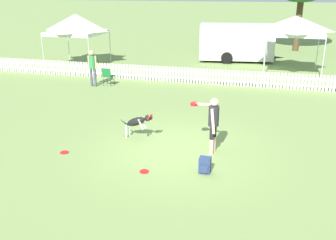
{
  "coord_description": "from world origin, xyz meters",
  "views": [
    {
      "loc": [
        2.21,
        -9.29,
        4.24
      ],
      "look_at": [
        -0.38,
        0.25,
        0.73
      ],
      "focal_mm": 40.0,
      "sensor_mm": 36.0,
      "label": 1
    }
  ],
  "objects": [
    {
      "name": "ground_plane",
      "position": [
        0.0,
        0.0,
        0.0
      ],
      "size": [
        240.0,
        240.0,
        0.0
      ],
      "primitive_type": "plane",
      "color": "olive"
    },
    {
      "name": "folding_chair_blue_left",
      "position": [
        -4.83,
        6.13,
        0.49
      ],
      "size": [
        0.45,
        0.47,
        0.82
      ],
      "rotation": [
        0.0,
        0.0,
        3.09
      ],
      "color": "#333338",
      "rests_on": "ground_plane"
    },
    {
      "name": "backpack_on_grass",
      "position": [
        0.94,
        -1.21,
        0.2
      ],
      "size": [
        0.28,
        0.27,
        0.4
      ],
      "color": "navy",
      "rests_on": "ground_plane"
    },
    {
      "name": "leaping_dog",
      "position": [
        -1.37,
        0.44,
        0.53
      ],
      "size": [
        1.13,
        0.39,
        0.83
      ],
      "rotation": [
        0.0,
        0.0,
        -1.75
      ],
      "color": "black",
      "rests_on": "ground_plane"
    },
    {
      "name": "frisbee_near_dog",
      "position": [
        -2.95,
        -1.07,
        0.01
      ],
      "size": [
        0.22,
        0.22,
        0.02
      ],
      "color": "red",
      "rests_on": "ground_plane"
    },
    {
      "name": "equipment_trailer",
      "position": [
        0.18,
        13.94,
        1.16
      ],
      "size": [
        5.26,
        2.68,
        2.18
      ],
      "rotation": [
        0.0,
        0.0,
        0.14
      ],
      "color": "silver",
      "rests_on": "ground_plane"
    },
    {
      "name": "picket_fence",
      "position": [
        0.0,
        7.54,
        0.37
      ],
      "size": [
        26.64,
        0.04,
        0.73
      ],
      "color": "silver",
      "rests_on": "ground_plane"
    },
    {
      "name": "frisbee_near_handler",
      "position": [
        -0.49,
        -1.56,
        0.01
      ],
      "size": [
        0.22,
        0.22,
        0.02
      ],
      "color": "red",
      "rests_on": "ground_plane"
    },
    {
      "name": "handler_person",
      "position": [
        0.9,
        0.03,
        0.96
      ],
      "size": [
        0.87,
        0.77,
        1.54
      ],
      "rotation": [
        0.0,
        0.0,
        1.39
      ],
      "color": "beige",
      "rests_on": "ground_plane"
    },
    {
      "name": "canopy_tent_secondary",
      "position": [
        -8.5,
        10.31,
        2.29
      ],
      "size": [
        2.84,
        2.84,
        2.86
      ],
      "color": "silver",
      "rests_on": "ground_plane"
    },
    {
      "name": "spectator_standing",
      "position": [
        -5.41,
        5.84,
        0.98
      ],
      "size": [
        0.42,
        0.27,
        1.62
      ],
      "rotation": [
        0.0,
        0.0,
        3.15
      ],
      "color": "#474C5B",
      "rests_on": "ground_plane"
    },
    {
      "name": "canopy_tent_main",
      "position": [
        3.33,
        10.88,
        2.46
      ],
      "size": [
        2.74,
        2.74,
        2.94
      ],
      "color": "silver",
      "rests_on": "ground_plane"
    }
  ]
}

